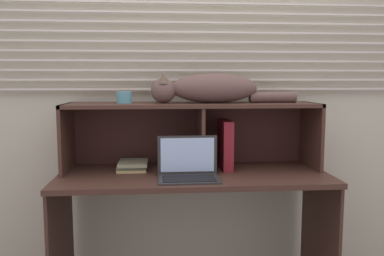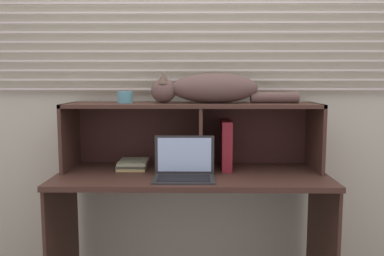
% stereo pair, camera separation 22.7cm
% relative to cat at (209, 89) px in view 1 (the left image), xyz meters
% --- Properties ---
extents(back_panel_with_blinds, '(4.40, 0.08, 2.50)m').
position_rel_cat_xyz_m(back_panel_with_blinds, '(-0.10, 0.23, -0.01)').
color(back_panel_with_blinds, beige).
rests_on(back_panel_with_blinds, ground).
extents(desk, '(1.57, 0.63, 0.78)m').
position_rel_cat_xyz_m(desk, '(-0.10, -0.12, -0.64)').
color(desk, '#422920').
rests_on(desk, ground).
extents(hutch_shelf_unit, '(1.52, 0.37, 0.40)m').
position_rel_cat_xyz_m(hutch_shelf_unit, '(-0.10, 0.03, -0.20)').
color(hutch_shelf_unit, '#422920').
rests_on(hutch_shelf_unit, desk).
extents(cat, '(0.89, 0.20, 0.18)m').
position_rel_cat_xyz_m(cat, '(0.00, 0.00, 0.00)').
color(cat, brown).
rests_on(cat, hutch_shelf_unit).
extents(laptop, '(0.34, 0.22, 0.23)m').
position_rel_cat_xyz_m(laptop, '(-0.14, -0.24, -0.44)').
color(laptop, '#2A2A2A').
rests_on(laptop, desk).
extents(binder_upright, '(0.06, 0.25, 0.30)m').
position_rel_cat_xyz_m(binder_upright, '(0.10, 0.00, -0.34)').
color(binder_upright, maroon).
rests_on(binder_upright, desk).
extents(book_stack, '(0.18, 0.22, 0.05)m').
position_rel_cat_xyz_m(book_stack, '(-0.47, 0.00, -0.46)').
color(book_stack, tan).
rests_on(book_stack, desk).
extents(small_basket, '(0.09, 0.09, 0.07)m').
position_rel_cat_xyz_m(small_basket, '(-0.51, 0.00, -0.05)').
color(small_basket, teal).
rests_on(small_basket, hutch_shelf_unit).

